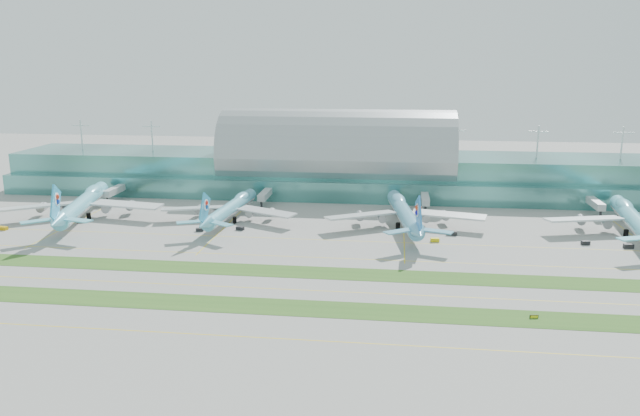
# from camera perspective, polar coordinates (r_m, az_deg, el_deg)

# --- Properties ---
(ground) EXTENTS (700.00, 700.00, 0.00)m
(ground) POSITION_cam_1_polar(r_m,az_deg,el_deg) (204.15, -1.90, -6.06)
(ground) COLOR gray
(ground) RESTS_ON ground
(terminal) EXTENTS (340.00, 69.10, 36.00)m
(terminal) POSITION_cam_1_polar(r_m,az_deg,el_deg) (324.70, 1.60, 3.93)
(terminal) COLOR #3D7A75
(terminal) RESTS_ON ground
(grass_strip_near) EXTENTS (420.00, 12.00, 0.08)m
(grass_strip_near) POSITION_cam_1_polar(r_m,az_deg,el_deg) (178.38, -3.30, -9.04)
(grass_strip_near) COLOR #2D591E
(grass_strip_near) RESTS_ON ground
(grass_strip_far) EXTENTS (420.00, 12.00, 0.08)m
(grass_strip_far) POSITION_cam_1_polar(r_m,az_deg,el_deg) (205.99, -1.81, -5.87)
(grass_strip_far) COLOR #2D591E
(grass_strip_far) RESTS_ON ground
(taxiline_a) EXTENTS (420.00, 0.35, 0.01)m
(taxiline_a) POSITION_cam_1_polar(r_m,az_deg,el_deg) (160.46, -4.60, -11.77)
(taxiline_a) COLOR yellow
(taxiline_a) RESTS_ON ground
(taxiline_b) EXTENTS (420.00, 0.35, 0.01)m
(taxiline_b) POSITION_cam_1_polar(r_m,az_deg,el_deg) (191.19, -2.55, -7.46)
(taxiline_b) COLOR yellow
(taxiline_b) RESTS_ON ground
(taxiline_c) EXTENTS (420.00, 0.35, 0.01)m
(taxiline_c) POSITION_cam_1_polar(r_m,az_deg,el_deg) (220.99, -1.18, -4.51)
(taxiline_c) COLOR yellow
(taxiline_c) RESTS_ON ground
(taxiline_d) EXTENTS (420.00, 0.35, 0.01)m
(taxiline_d) POSITION_cam_1_polar(r_m,az_deg,el_deg) (241.80, -0.43, -2.90)
(taxiline_d) COLOR yellow
(taxiline_d) RESTS_ON ground
(airliner_a) EXTENTS (69.70, 80.27, 22.30)m
(airliner_a) POSITION_cam_1_polar(r_m,az_deg,el_deg) (291.96, -20.85, 0.47)
(airliner_a) COLOR #63C3DB
(airliner_a) RESTS_ON ground
(airliner_b) EXTENTS (60.43, 68.76, 18.92)m
(airliner_b) POSITION_cam_1_polar(r_m,az_deg,el_deg) (271.37, -8.12, 0.07)
(airliner_b) COLOR #5DB7CE
(airliner_b) RESTS_ON ground
(airliner_c) EXTENTS (66.23, 75.80, 20.89)m
(airliner_c) POSITION_cam_1_polar(r_m,az_deg,el_deg) (260.40, 7.69, -0.36)
(airliner_c) COLOR #5BA6C8
(airliner_c) RESTS_ON ground
(airliner_d) EXTENTS (68.42, 78.21, 21.54)m
(airliner_d) POSITION_cam_1_polar(r_m,az_deg,el_deg) (276.04, 26.74, -0.87)
(airliner_d) COLOR #62C1D8
(airliner_d) RESTS_ON ground
(gse_a) EXTENTS (4.17, 2.51, 1.40)m
(gse_a) POSITION_cam_1_polar(r_m,az_deg,el_deg) (286.17, -27.01, -1.66)
(gse_a) COLOR #C4930B
(gse_a) RESTS_ON ground
(gse_b) EXTENTS (3.03, 1.93, 1.19)m
(gse_b) POSITION_cam_1_polar(r_m,az_deg,el_deg) (284.86, -21.01, -1.16)
(gse_b) COLOR black
(gse_b) RESTS_ON ground
(gse_c) EXTENTS (3.19, 2.14, 1.33)m
(gse_c) POSITION_cam_1_polar(r_m,az_deg,el_deg) (257.59, -10.95, -1.97)
(gse_c) COLOR black
(gse_c) RESTS_ON ground
(gse_d) EXTENTS (3.51, 2.30, 1.39)m
(gse_d) POSITION_cam_1_polar(r_m,az_deg,el_deg) (256.94, -7.32, -1.86)
(gse_d) COLOR black
(gse_d) RESTS_ON ground
(gse_e) EXTENTS (3.44, 2.10, 1.45)m
(gse_e) POSITION_cam_1_polar(r_m,az_deg,el_deg) (242.71, 10.46, -2.89)
(gse_e) COLOR #D4BC0C
(gse_e) RESTS_ON ground
(gse_f) EXTENTS (4.33, 2.43, 1.62)m
(gse_f) POSITION_cam_1_polar(r_m,az_deg,el_deg) (253.01, 11.96, -2.26)
(gse_f) COLOR black
(gse_f) RESTS_ON ground
(gse_g) EXTENTS (3.38, 2.35, 1.48)m
(gse_g) POSITION_cam_1_polar(r_m,az_deg,el_deg) (255.57, 23.11, -2.94)
(gse_g) COLOR black
(gse_g) RESTS_ON ground
(gse_h) EXTENTS (3.68, 2.01, 1.65)m
(gse_h) POSITION_cam_1_polar(r_m,az_deg,el_deg) (257.32, 26.37, -3.14)
(gse_h) COLOR black
(gse_h) RESTS_ON ground
(taxiway_sign_east) EXTENTS (2.34, 0.58, 0.99)m
(taxiway_sign_east) POSITION_cam_1_polar(r_m,az_deg,el_deg) (180.45, 18.98, -9.37)
(taxiway_sign_east) COLOR black
(taxiway_sign_east) RESTS_ON ground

